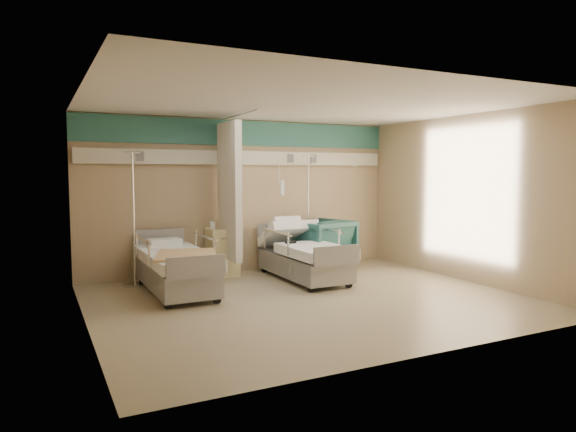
{
  "coord_description": "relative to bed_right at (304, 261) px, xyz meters",
  "views": [
    {
      "loc": [
        -3.51,
        -6.36,
        1.83
      ],
      "look_at": [
        -0.05,
        0.6,
        1.17
      ],
      "focal_mm": 32.0,
      "sensor_mm": 36.0,
      "label": 1
    }
  ],
  "objects": [
    {
      "name": "bedside_cabinet",
      "position": [
        -1.15,
        0.9,
        0.11
      ],
      "size": [
        0.5,
        0.48,
        0.85
      ],
      "primitive_type": "cube",
      "color": "beige",
      "rests_on": "ground"
    },
    {
      "name": "bed_left",
      "position": [
        -2.2,
        0.0,
        0.0
      ],
      "size": [
        1.0,
        2.16,
        0.63
      ],
      "primitive_type": null,
      "color": "white",
      "rests_on": "ground"
    },
    {
      "name": "white_cup",
      "position": [
        -1.33,
        0.88,
        0.6
      ],
      "size": [
        0.11,
        0.11,
        0.13
      ],
      "primitive_type": "cylinder",
      "rotation": [
        0.0,
        0.0,
        0.24
      ],
      "color": "white",
      "rests_on": "bedside_cabinet"
    },
    {
      "name": "visitor_armchair",
      "position": [
        0.65,
        0.6,
        0.17
      ],
      "size": [
        1.26,
        1.28,
        0.97
      ],
      "primitive_type": "imported",
      "rotation": [
        0.0,
        0.0,
        3.38
      ],
      "color": "#1F4F4D",
      "rests_on": "ground"
    },
    {
      "name": "iv_stand_left",
      "position": [
        -2.68,
        0.8,
        0.13
      ],
      "size": [
        0.39,
        0.39,
        2.17
      ],
      "rotation": [
        0.0,
        0.0,
        0.22
      ],
      "color": "silver",
      "rests_on": "ground"
    },
    {
      "name": "room_walls",
      "position": [
        -0.63,
        -1.05,
        1.55
      ],
      "size": [
        6.04,
        5.04,
        2.82
      ],
      "color": "tan",
      "rests_on": "ground"
    },
    {
      "name": "iv_stand_right",
      "position": [
        0.54,
        0.85,
        0.13
      ],
      "size": [
        0.39,
        0.39,
        2.16
      ],
      "rotation": [
        0.0,
        0.0,
        0.39
      ],
      "color": "silver",
      "rests_on": "ground"
    },
    {
      "name": "call_remote",
      "position": [
        -0.23,
        0.05,
        0.34
      ],
      "size": [
        0.19,
        0.1,
        0.04
      ],
      "primitive_type": "cube",
      "rotation": [
        0.0,
        0.0,
        0.11
      ],
      "color": "black",
      "rests_on": "bed_right"
    },
    {
      "name": "ground",
      "position": [
        -0.6,
        -1.3,
        -0.32
      ],
      "size": [
        6.0,
        5.0,
        0.0
      ],
      "primitive_type": "cube",
      "color": "tan",
      "rests_on": "ground"
    },
    {
      "name": "toiletry_bag",
      "position": [
        -1.04,
        0.83,
        0.59
      ],
      "size": [
        0.21,
        0.14,
        0.11
      ],
      "primitive_type": "cube",
      "rotation": [
        0.0,
        0.0,
        -0.11
      ],
      "color": "black",
      "rests_on": "bedside_cabinet"
    },
    {
      "name": "bed_right",
      "position": [
        0.0,
        0.0,
        0.0
      ],
      "size": [
        1.0,
        2.16,
        0.63
      ],
      "primitive_type": null,
      "color": "white",
      "rests_on": "ground"
    },
    {
      "name": "tan_blanket",
      "position": [
        -2.17,
        -0.46,
        0.33
      ],
      "size": [
        1.11,
        1.25,
        0.04
      ],
      "primitive_type": "cube",
      "rotation": [
        0.0,
        0.0,
        -0.31
      ],
      "color": "tan",
      "rests_on": "bed_left"
    },
    {
      "name": "waffle_blanket",
      "position": [
        0.66,
        0.58,
        0.69
      ],
      "size": [
        0.79,
        0.74,
        0.07
      ],
      "primitive_type": "cube",
      "rotation": [
        0.0,
        0.0,
        3.42
      ],
      "color": "white",
      "rests_on": "visitor_armchair"
    }
  ]
}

